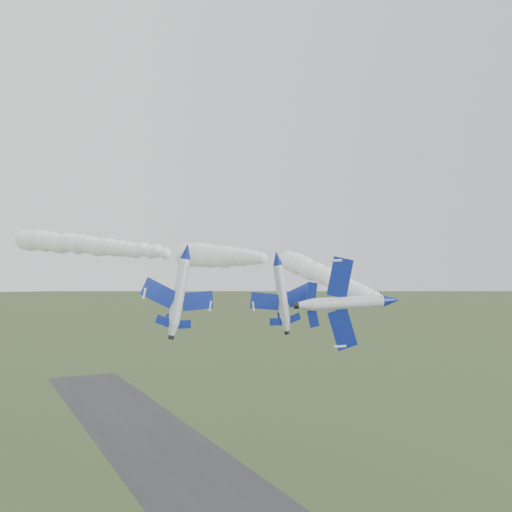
{
  "coord_description": "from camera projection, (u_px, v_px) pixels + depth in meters",
  "views": [
    {
      "loc": [
        -38.46,
        -58.65,
        39.81
      ],
      "look_at": [
        0.83,
        18.78,
        41.72
      ],
      "focal_mm": 40.0,
      "sensor_mm": 36.0,
      "label": 1
    }
  ],
  "objects": [
    {
      "name": "runway",
      "position": [
        221.0,
        505.0,
        95.57
      ],
      "size": [
        24.0,
        260.0,
        0.04
      ],
      "primitive_type": "cube",
      "color": "#2C2D2F",
      "rests_on": "ground"
    },
    {
      "name": "jet_lead",
      "position": [
        392.0,
        300.0,
        71.99
      ],
      "size": [
        7.14,
        13.37,
        11.35
      ],
      "rotation": [
        0.0,
        1.53,
        -0.33
      ],
      "color": "silver"
    },
    {
      "name": "smoke_trail_jet_lead",
      "position": [
        318.0,
        273.0,
        112.99
      ],
      "size": [
        29.17,
        72.47,
        4.81
      ],
      "primitive_type": null,
      "rotation": [
        0.0,
        0.0,
        -0.33
      ],
      "color": "white"
    },
    {
      "name": "jet_pair_left",
      "position": [
        187.0,
        251.0,
        84.01
      ],
      "size": [
        11.89,
        14.29,
        4.04
      ],
      "rotation": [
        0.0,
        0.2,
        0.18
      ],
      "color": "silver"
    },
    {
      "name": "smoke_trail_jet_pair_left",
      "position": [
        80.0,
        245.0,
        115.1
      ],
      "size": [
        17.87,
        72.18,
        4.99
      ],
      "primitive_type": null,
      "rotation": [
        0.0,
        0.0,
        0.18
      ],
      "color": "white"
    },
    {
      "name": "jet_pair_right",
      "position": [
        277.0,
        258.0,
        90.09
      ],
      "size": [
        11.12,
        13.45,
        3.53
      ],
      "rotation": [
        0.0,
        -0.15,
        -0.06
      ],
      "color": "silver"
    },
    {
      "name": "smoke_trail_jet_pair_right",
      "position": [
        217.0,
        256.0,
        118.03
      ],
      "size": [
        8.99,
        54.52,
        5.89
      ],
      "primitive_type": null,
      "rotation": [
        0.0,
        0.0,
        -0.06
      ],
      "color": "white"
    }
  ]
}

